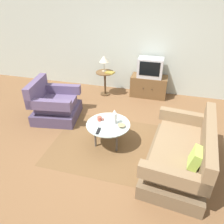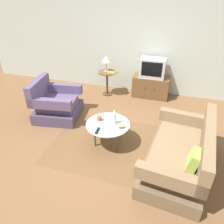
{
  "view_description": "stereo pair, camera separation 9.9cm",
  "coord_description": "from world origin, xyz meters",
  "px_view_note": "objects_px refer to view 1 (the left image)",
  "views": [
    {
      "loc": [
        0.88,
        -3.02,
        2.57
      ],
      "look_at": [
        -0.01,
        0.24,
        0.55
      ],
      "focal_mm": 34.47,
      "sensor_mm": 36.0,
      "label": 1
    },
    {
      "loc": [
        0.97,
        -2.99,
        2.57
      ],
      "look_at": [
        -0.01,
        0.24,
        0.55
      ],
      "focal_mm": 34.47,
      "sensor_mm": 36.0,
      "label": 2
    }
  ],
  "objects_px": {
    "couch": "(181,155)",
    "tv_stand": "(149,86)",
    "side_table": "(105,79)",
    "tv_remote_dark": "(98,131)",
    "mug": "(100,119)",
    "vase": "(115,117)",
    "armchair": "(54,106)",
    "television": "(150,68)",
    "bowl": "(121,126)",
    "table_lamp": "(104,59)",
    "book": "(110,73)",
    "coffee_table": "(108,126)"
  },
  "relations": [
    {
      "from": "tv_stand",
      "to": "book",
      "type": "xyz_separation_m",
      "value": [
        -0.97,
        -0.28,
        0.38
      ]
    },
    {
      "from": "bowl",
      "to": "tv_remote_dark",
      "type": "bearing_deg",
      "value": -146.59
    },
    {
      "from": "bowl",
      "to": "tv_remote_dark",
      "type": "distance_m",
      "value": 0.41
    },
    {
      "from": "tv_stand",
      "to": "vase",
      "type": "distance_m",
      "value": 2.23
    },
    {
      "from": "table_lamp",
      "to": "vase",
      "type": "relative_size",
      "value": 1.5
    },
    {
      "from": "television",
      "to": "mug",
      "type": "relative_size",
      "value": 4.85
    },
    {
      "from": "mug",
      "to": "bowl",
      "type": "height_order",
      "value": "mug"
    },
    {
      "from": "coffee_table",
      "to": "bowl",
      "type": "height_order",
      "value": "bowl"
    },
    {
      "from": "coffee_table",
      "to": "vase",
      "type": "height_order",
      "value": "vase"
    },
    {
      "from": "couch",
      "to": "coffee_table",
      "type": "distance_m",
      "value": 1.31
    },
    {
      "from": "tv_stand",
      "to": "mug",
      "type": "xyz_separation_m",
      "value": [
        -0.63,
        -2.16,
        0.22
      ]
    },
    {
      "from": "table_lamp",
      "to": "television",
      "type": "bearing_deg",
      "value": 9.33
    },
    {
      "from": "side_table",
      "to": "television",
      "type": "bearing_deg",
      "value": 10.55
    },
    {
      "from": "table_lamp",
      "to": "bowl",
      "type": "distance_m",
      "value": 2.3
    },
    {
      "from": "armchair",
      "to": "couch",
      "type": "height_order",
      "value": "couch"
    },
    {
      "from": "armchair",
      "to": "mug",
      "type": "height_order",
      "value": "armchair"
    },
    {
      "from": "tv_stand",
      "to": "table_lamp",
      "type": "height_order",
      "value": "table_lamp"
    },
    {
      "from": "tv_remote_dark",
      "to": "mug",
      "type": "bearing_deg",
      "value": 10.2
    },
    {
      "from": "armchair",
      "to": "vase",
      "type": "distance_m",
      "value": 1.62
    },
    {
      "from": "couch",
      "to": "vase",
      "type": "height_order",
      "value": "couch"
    },
    {
      "from": "television",
      "to": "vase",
      "type": "height_order",
      "value": "television"
    },
    {
      "from": "couch",
      "to": "tv_stand",
      "type": "relative_size",
      "value": 1.88
    },
    {
      "from": "side_table",
      "to": "tv_remote_dark",
      "type": "height_order",
      "value": "side_table"
    },
    {
      "from": "coffee_table",
      "to": "book",
      "type": "height_order",
      "value": "book"
    },
    {
      "from": "television",
      "to": "table_lamp",
      "type": "xyz_separation_m",
      "value": [
        -1.14,
        -0.19,
        0.17
      ]
    },
    {
      "from": "television",
      "to": "table_lamp",
      "type": "bearing_deg",
      "value": -170.67
    },
    {
      "from": "couch",
      "to": "table_lamp",
      "type": "xyz_separation_m",
      "value": [
        -1.95,
        2.31,
        0.67
      ]
    },
    {
      "from": "couch",
      "to": "tv_stand",
      "type": "xyz_separation_m",
      "value": [
        -0.81,
        2.52,
        -0.02
      ]
    },
    {
      "from": "couch",
      "to": "bowl",
      "type": "relative_size",
      "value": 12.81
    },
    {
      "from": "table_lamp",
      "to": "mug",
      "type": "bearing_deg",
      "value": -75.32
    },
    {
      "from": "couch",
      "to": "side_table",
      "type": "relative_size",
      "value": 2.71
    },
    {
      "from": "tv_remote_dark",
      "to": "book",
      "type": "relative_size",
      "value": 0.7
    },
    {
      "from": "armchair",
      "to": "bowl",
      "type": "height_order",
      "value": "armchair"
    },
    {
      "from": "mug",
      "to": "bowl",
      "type": "xyz_separation_m",
      "value": [
        0.42,
        -0.1,
        -0.02
      ]
    },
    {
      "from": "armchair",
      "to": "side_table",
      "type": "distance_m",
      "value": 1.59
    },
    {
      "from": "television",
      "to": "vase",
      "type": "xyz_separation_m",
      "value": [
        -0.35,
        -2.15,
        -0.2
      ]
    },
    {
      "from": "side_table",
      "to": "book",
      "type": "height_order",
      "value": "book"
    },
    {
      "from": "couch",
      "to": "side_table",
      "type": "bearing_deg",
      "value": 46.26
    },
    {
      "from": "couch",
      "to": "book",
      "type": "distance_m",
      "value": 2.88
    },
    {
      "from": "table_lamp",
      "to": "mug",
      "type": "relative_size",
      "value": 3.29
    },
    {
      "from": "side_table",
      "to": "mug",
      "type": "relative_size",
      "value": 5.02
    },
    {
      "from": "tv_stand",
      "to": "mug",
      "type": "height_order",
      "value": "tv_stand"
    },
    {
      "from": "television",
      "to": "tv_remote_dark",
      "type": "bearing_deg",
      "value": -102.65
    },
    {
      "from": "book",
      "to": "mug",
      "type": "bearing_deg",
      "value": -65.19
    },
    {
      "from": "armchair",
      "to": "television",
      "type": "relative_size",
      "value": 1.69
    },
    {
      "from": "tv_remote_dark",
      "to": "book",
      "type": "height_order",
      "value": "book"
    },
    {
      "from": "book",
      "to": "coffee_table",
      "type": "bearing_deg",
      "value": -60.56
    },
    {
      "from": "tv_stand",
      "to": "mug",
      "type": "relative_size",
      "value": 7.23
    },
    {
      "from": "bowl",
      "to": "television",
      "type": "bearing_deg",
      "value": 84.65
    },
    {
      "from": "coffee_table",
      "to": "side_table",
      "type": "xyz_separation_m",
      "value": [
        -0.66,
        2.0,
        0.04
      ]
    }
  ]
}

